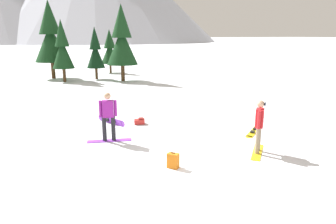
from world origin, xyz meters
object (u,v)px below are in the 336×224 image
Objects in this scene: pine_tree_tall at (110,49)px; pine_tree_broad at (95,51)px; loose_snowboard_near_right at (254,131)px; loose_snowboard_near_left at (111,121)px; backpack_orange at (173,161)px; backpack_red at (140,121)px; pine_tree_short at (122,40)px; snowboarder_midground at (108,116)px; snowboarder_foreground at (259,125)px; pine_tree_twin at (62,48)px; pine_tree_slender at (50,36)px.

pine_tree_tall is 4.70m from pine_tree_broad.
loose_snowboard_near_left is at bearing 145.27° from loose_snowboard_near_right.
backpack_orange is 4.83m from backpack_red.
pine_tree_short is at bearing 72.09° from loose_snowboard_near_left.
backpack_red is at bearing 44.55° from snowboarder_midground.
snowboarder_midground is 0.29× the size of pine_tree_short.
snowboarder_foreground is at bearing -91.53° from pine_tree_short.
snowboarder_foreground is 0.35× the size of pine_tree_twin.
pine_tree_broad is at bearing 85.07° from backpack_orange.
pine_tree_twin is (-4.93, -4.67, 0.37)m from pine_tree_tall.
pine_tree_short reaches higher than pine_tree_broad.
backpack_red is 0.12× the size of pine_tree_broad.
backpack_orange is (0.54, -5.35, 0.08)m from loose_snowboard_near_left.
backpack_red is at bearing -82.46° from pine_tree_slender.
pine_tree_twin is (-0.46, 13.99, 2.57)m from loose_snowboard_near_left.
backpack_red is at bearing -102.60° from pine_tree_short.
pine_tree_twin is (-1.58, 14.55, 2.59)m from backpack_red.
loose_snowboard_near_right is at bearing -36.93° from backpack_red.
loose_snowboard_near_right is 0.36× the size of pine_tree_broad.
pine_tree_broad is (2.71, 0.53, -0.29)m from pine_tree_twin.
pine_tree_short is at bearing -37.41° from pine_tree_slender.
loose_snowboard_near_right is at bearing -34.73° from loose_snowboard_near_left.
backpack_red is 0.09× the size of pine_tree_short.
snowboarder_foreground is 3.11m from backpack_orange.
pine_tree_tall is at bearing 43.39° from pine_tree_twin.
snowboarder_foreground is at bearing -56.20° from loose_snowboard_near_left.
pine_tree_slender reaches higher than pine_tree_tall.
pine_tree_slender is at bearing 91.62° from snowboarder_midground.
pine_tree_slender is (-4.70, 21.81, 2.69)m from snowboarder_foreground.
snowboarder_midground is at bearing 110.27° from backpack_orange.
loose_snowboard_near_right is 16.31m from pine_tree_short.
pine_tree_tall is at bearing 21.22° from pine_tree_slender.
pine_tree_twin reaches higher than loose_snowboard_near_left.
pine_tree_short reaches higher than snowboarder_midground.
backpack_orange reaches higher than loose_snowboard_near_right.
backpack_orange is 19.52m from pine_tree_twin.
snowboarder_foreground is 18.02m from pine_tree_short.
pine_tree_tall is 6.15m from pine_tree_slender.
snowboarder_foreground is at bearing 0.30° from backpack_orange.
pine_tree_tall is at bearing 80.11° from backpack_red.
pine_tree_broad is at bearing 131.90° from pine_tree_short.
pine_tree_twin reaches higher than snowboarder_foreground.
snowboarder_foreground is 0.28× the size of pine_tree_short.
loose_snowboard_near_right is at bearing -81.52° from pine_tree_broad.
snowboarder_foreground is 0.26× the size of pine_tree_slender.
loose_snowboard_near_right is at bearing 23.74° from backpack_orange.
pine_tree_twin reaches higher than snowboarder_midground.
snowboarder_foreground is 5.42m from backpack_red.
pine_tree_twin is 0.81× the size of pine_tree_short.
pine_tree_slender reaches higher than backpack_red.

